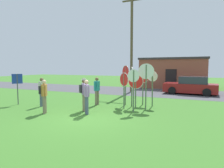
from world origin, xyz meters
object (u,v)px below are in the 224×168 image
object	(u,v)px
stop_sign_nearest	(124,84)
stop_sign_center_cluster	(126,78)
stop_sign_leaning_right	(136,85)
person_in_teal	(97,89)
stop_sign_low_front	(143,82)
person_holding_notes	(44,94)
parked_car_on_street	(191,86)
stop_sign_far_back	(133,83)
person_in_dark_shirt	(87,95)
stop_sign_rear_left	(132,80)
info_panel_leftmost	(17,83)
utility_pole	(132,42)
stop_sign_rear_right	(146,78)
stop_sign_tallest	(152,83)
person_with_sunhat	(84,92)
person_in_blue	(42,90)

from	to	relation	value
stop_sign_nearest	stop_sign_center_cluster	world-z (taller)	stop_sign_center_cluster
stop_sign_leaning_right	person_in_teal	world-z (taller)	stop_sign_leaning_right
stop_sign_low_front	stop_sign_leaning_right	world-z (taller)	stop_sign_low_front
person_holding_notes	stop_sign_center_cluster	bearing A→B (deg)	50.13
parked_car_on_street	stop_sign_leaning_right	world-z (taller)	stop_sign_leaning_right
stop_sign_far_back	person_in_dark_shirt	xyz separation A→B (m)	(-1.97, -1.35, -0.53)
stop_sign_leaning_right	stop_sign_rear_left	bearing A→B (deg)	134.95
info_panel_leftmost	stop_sign_rear_left	bearing A→B (deg)	18.19
stop_sign_rear_left	utility_pole	bearing A→B (deg)	107.92
utility_pole	person_holding_notes	world-z (taller)	utility_pole
stop_sign_rear_right	person_in_dark_shirt	xyz separation A→B (m)	(-2.40, -2.28, -0.79)
stop_sign_tallest	person_in_dark_shirt	distance (m)	4.09
parked_car_on_street	stop_sign_far_back	distance (m)	8.80
stop_sign_far_back	stop_sign_center_cluster	size ratio (longest dim) A/B	0.91
stop_sign_nearest	person_with_sunhat	xyz separation A→B (m)	(-1.71, -1.48, -0.36)
utility_pole	person_holding_notes	size ratio (longest dim) A/B	5.27
parked_car_on_street	person_in_dark_shirt	world-z (taller)	person_in_dark_shirt
utility_pole	stop_sign_rear_left	world-z (taller)	utility_pole
stop_sign_tallest	person_in_dark_shirt	xyz separation A→B (m)	(-2.57, -3.15, -0.45)
parked_car_on_street	person_with_sunhat	world-z (taller)	person_with_sunhat
utility_pole	person_in_blue	bearing A→B (deg)	-108.50
person_with_sunhat	person_in_dark_shirt	world-z (taller)	person_with_sunhat
parked_car_on_street	person_in_blue	distance (m)	12.11
stop_sign_leaning_right	stop_sign_low_front	bearing A→B (deg)	84.09
stop_sign_nearest	person_in_blue	world-z (taller)	stop_sign_nearest
stop_sign_tallest	person_with_sunhat	size ratio (longest dim) A/B	1.21
person_in_dark_shirt	stop_sign_rear_right	bearing A→B (deg)	43.44
parked_car_on_street	stop_sign_rear_right	bearing A→B (deg)	-106.12
stop_sign_low_front	person_with_sunhat	bearing A→B (deg)	-129.42
stop_sign_leaning_right	utility_pole	bearing A→B (deg)	109.61
stop_sign_rear_right	person_with_sunhat	size ratio (longest dim) A/B	1.45
person_in_dark_shirt	info_panel_leftmost	bearing A→B (deg)	175.10
stop_sign_tallest	person_in_teal	size ratio (longest dim) A/B	1.24
person_in_blue	stop_sign_center_cluster	bearing A→B (deg)	27.70
stop_sign_rear_left	stop_sign_low_front	distance (m)	0.96
stop_sign_rear_left	stop_sign_nearest	bearing A→B (deg)	-112.78
stop_sign_far_back	stop_sign_leaning_right	world-z (taller)	stop_sign_far_back
person_in_blue	person_in_teal	xyz separation A→B (m)	(2.78, 1.66, 0.00)
person_in_blue	person_in_dark_shirt	world-z (taller)	same
person_holding_notes	person_in_blue	bearing A→B (deg)	136.00
stop_sign_center_cluster	person_holding_notes	xyz separation A→B (m)	(-3.03, -3.63, -0.68)
stop_sign_far_back	person_in_blue	bearing A→B (deg)	-172.30
stop_sign_center_cluster	person_in_blue	xyz separation A→B (m)	(-4.40, -2.31, -0.72)
person_holding_notes	person_in_teal	bearing A→B (deg)	64.75
stop_sign_low_front	info_panel_leftmost	xyz separation A→B (m)	(-7.13, -3.03, -0.11)
stop_sign_far_back	person_holding_notes	xyz separation A→B (m)	(-4.02, -2.05, -0.50)
stop_sign_center_cluster	person_holding_notes	world-z (taller)	stop_sign_center_cluster
stop_sign_rear_left	parked_car_on_street	bearing A→B (deg)	66.54
stop_sign_leaning_right	person_with_sunhat	bearing A→B (deg)	-142.27
person_holding_notes	info_panel_leftmost	distance (m)	3.37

